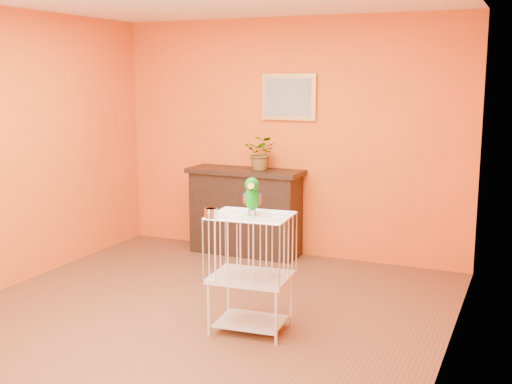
% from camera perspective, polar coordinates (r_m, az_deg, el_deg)
% --- Properties ---
extents(ground, '(4.50, 4.50, 0.00)m').
position_cam_1_polar(ground, '(5.38, -5.87, -11.29)').
color(ground, brown).
rests_on(ground, ground).
extents(room_shell, '(4.50, 4.50, 4.50)m').
position_cam_1_polar(room_shell, '(5.02, -6.20, 5.77)').
color(room_shell, '#ED5716').
rests_on(room_shell, ground).
extents(console_cabinet, '(1.29, 0.47, 0.96)m').
position_cam_1_polar(console_cabinet, '(7.16, -0.96, -1.75)').
color(console_cabinet, black).
rests_on(console_cabinet, ground).
extents(potted_plant, '(0.36, 0.40, 0.29)m').
position_cam_1_polar(potted_plant, '(6.94, 0.34, 3.11)').
color(potted_plant, '#26722D').
rests_on(potted_plant, console_cabinet).
extents(framed_picture, '(0.62, 0.04, 0.50)m').
position_cam_1_polar(framed_picture, '(7.02, 2.92, 8.43)').
color(framed_picture, '#B99042').
rests_on(framed_picture, room_shell).
extents(birdcage, '(0.64, 0.51, 0.93)m').
position_cam_1_polar(birdcage, '(5.00, -0.46, -7.07)').
color(birdcage, silver).
rests_on(birdcage, ground).
extents(feed_cup, '(0.10, 0.10, 0.07)m').
position_cam_1_polar(feed_cup, '(4.79, -4.03, -1.86)').
color(feed_cup, silver).
rests_on(feed_cup, birdcage).
extents(parrot, '(0.16, 0.27, 0.30)m').
position_cam_1_polar(parrot, '(4.85, -0.34, -0.34)').
color(parrot, '#59544C').
rests_on(parrot, birdcage).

